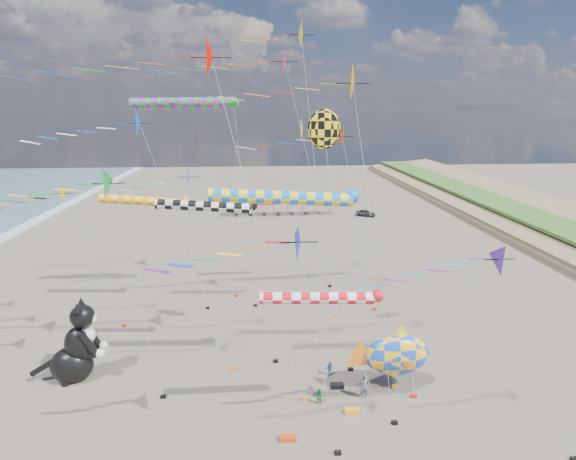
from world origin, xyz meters
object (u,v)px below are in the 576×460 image
Objects in this scene: person_adult at (365,386)px; parked_car at (365,213)px; child_green at (319,397)px; child_blue at (330,369)px; fish_inflatable at (396,355)px; cat_inflatable at (73,341)px.

parked_car is at bearing 70.98° from person_adult.
child_green is (-3.05, -0.39, -0.34)m from person_adult.
person_adult is at bearing -81.59° from child_blue.
child_green is 53.37m from parked_car.
fish_inflatable is 4.95m from child_blue.
child_green is 1.01× the size of child_blue.
parked_car reaches higher than child_green.
parked_car is at bearing 78.36° from fish_inflatable.
cat_inflatable is 56.87m from parked_car.
parked_car is (15.54, 51.06, 0.04)m from child_green.
parked_car is at bearing 48.17° from child_blue.
child_green is (16.51, -4.14, -2.39)m from cat_inflatable.
cat_inflatable is at bearing -159.24° from child_green.
person_adult reaches higher than child_green.
person_adult is at bearing -159.04° from fish_inflatable.
fish_inflatable is at bearing 15.79° from person_adult.
cat_inflatable is 3.28× the size of person_adult.
person_adult is at bearing 42.21° from child_green.
cat_inflatable is at bearing 170.58° from parked_car.
cat_inflatable reaches higher than parked_car.
cat_inflatable reaches higher than fish_inflatable.
child_green is at bearing -20.15° from cat_inflatable.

